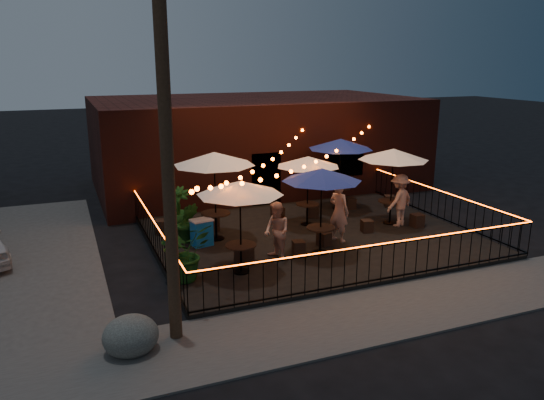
{
  "coord_description": "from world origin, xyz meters",
  "views": [
    {
      "loc": [
        -7.28,
        -12.61,
        5.66
      ],
      "look_at": [
        -1.28,
        2.25,
        1.4
      ],
      "focal_mm": 35.0,
      "sensor_mm": 36.0,
      "label": 1
    }
  ],
  "objects_px": {
    "cafe_table_4": "(393,155)",
    "cooler": "(202,232)",
    "cafe_table_0": "(240,189)",
    "cafe_table_5": "(341,145)",
    "cafe_table_2": "(322,176)",
    "cafe_table_3": "(308,162)",
    "boulder": "(131,336)",
    "cafe_table_1": "(214,160)",
    "utility_pole": "(167,149)"
  },
  "relations": [
    {
      "from": "utility_pole",
      "to": "cafe_table_2",
      "type": "bearing_deg",
      "value": 31.92
    },
    {
      "from": "utility_pole",
      "to": "cafe_table_4",
      "type": "xyz_separation_m",
      "value": [
        8.49,
        4.76,
        -1.46
      ]
    },
    {
      "from": "cafe_table_4",
      "to": "cooler",
      "type": "bearing_deg",
      "value": 178.1
    },
    {
      "from": "cafe_table_0",
      "to": "cooler",
      "type": "height_order",
      "value": "cafe_table_0"
    },
    {
      "from": "utility_pole",
      "to": "cooler",
      "type": "height_order",
      "value": "utility_pole"
    },
    {
      "from": "cafe_table_4",
      "to": "cafe_table_3",
      "type": "bearing_deg",
      "value": 160.76
    },
    {
      "from": "cafe_table_3",
      "to": "boulder",
      "type": "height_order",
      "value": "cafe_table_3"
    },
    {
      "from": "cafe_table_2",
      "to": "cafe_table_3",
      "type": "height_order",
      "value": "cafe_table_2"
    },
    {
      "from": "cafe_table_1",
      "to": "boulder",
      "type": "distance_m",
      "value": 7.0
    },
    {
      "from": "cafe_table_1",
      "to": "cafe_table_2",
      "type": "relative_size",
      "value": 1.08
    },
    {
      "from": "cafe_table_5",
      "to": "boulder",
      "type": "xyz_separation_m",
      "value": [
        -8.73,
        -7.39,
        -2.2
      ]
    },
    {
      "from": "cafe_table_0",
      "to": "cafe_table_3",
      "type": "distance_m",
      "value": 4.7
    },
    {
      "from": "cafe_table_0",
      "to": "cafe_table_5",
      "type": "distance_m",
      "value": 7.15
    },
    {
      "from": "boulder",
      "to": "cafe_table_1",
      "type": "bearing_deg",
      "value": 59.17
    },
    {
      "from": "cafe_table_3",
      "to": "boulder",
      "type": "xyz_separation_m",
      "value": [
        -6.72,
        -5.98,
        -1.93
      ]
    },
    {
      "from": "utility_pole",
      "to": "cafe_table_1",
      "type": "xyz_separation_m",
      "value": [
        2.44,
        5.41,
        -1.3
      ]
    },
    {
      "from": "cafe_table_2",
      "to": "cafe_table_3",
      "type": "bearing_deg",
      "value": 72.24
    },
    {
      "from": "cafe_table_2",
      "to": "cooler",
      "type": "height_order",
      "value": "cafe_table_2"
    },
    {
      "from": "cafe_table_2",
      "to": "cafe_table_0",
      "type": "bearing_deg",
      "value": -168.65
    },
    {
      "from": "cafe_table_0",
      "to": "utility_pole",
      "type": "bearing_deg",
      "value": -132.13
    },
    {
      "from": "cafe_table_0",
      "to": "cafe_table_1",
      "type": "bearing_deg",
      "value": 87.19
    },
    {
      "from": "cafe_table_0",
      "to": "cafe_table_1",
      "type": "xyz_separation_m",
      "value": [
        0.14,
        2.87,
        0.26
      ]
    },
    {
      "from": "utility_pole",
      "to": "cafe_table_0",
      "type": "bearing_deg",
      "value": 47.87
    },
    {
      "from": "cafe_table_1",
      "to": "cafe_table_5",
      "type": "relative_size",
      "value": 1.19
    },
    {
      "from": "cafe_table_5",
      "to": "cooler",
      "type": "relative_size",
      "value": 3.19
    },
    {
      "from": "cafe_table_0",
      "to": "cafe_table_4",
      "type": "relative_size",
      "value": 0.97
    },
    {
      "from": "cafe_table_0",
      "to": "cafe_table_5",
      "type": "bearing_deg",
      "value": 39.9
    },
    {
      "from": "cafe_table_2",
      "to": "utility_pole",
      "type": "bearing_deg",
      "value": -148.08
    },
    {
      "from": "cafe_table_3",
      "to": "cafe_table_5",
      "type": "xyz_separation_m",
      "value": [
        2.01,
        1.41,
        0.27
      ]
    },
    {
      "from": "utility_pole",
      "to": "cooler",
      "type": "bearing_deg",
      "value": 69.45
    },
    {
      "from": "cafe_table_1",
      "to": "cafe_table_4",
      "type": "bearing_deg",
      "value": -6.08
    },
    {
      "from": "cafe_table_5",
      "to": "cooler",
      "type": "bearing_deg",
      "value": -160.08
    },
    {
      "from": "cafe_table_4",
      "to": "cafe_table_1",
      "type": "bearing_deg",
      "value": 173.92
    },
    {
      "from": "cooler",
      "to": "cafe_table_3",
      "type": "bearing_deg",
      "value": -0.26
    },
    {
      "from": "cafe_table_4",
      "to": "cafe_table_5",
      "type": "relative_size",
      "value": 1.13
    },
    {
      "from": "cafe_table_0",
      "to": "cafe_table_1",
      "type": "height_order",
      "value": "cafe_table_1"
    },
    {
      "from": "cafe_table_0",
      "to": "cafe_table_2",
      "type": "height_order",
      "value": "cafe_table_2"
    },
    {
      "from": "cooler",
      "to": "boulder",
      "type": "height_order",
      "value": "cooler"
    },
    {
      "from": "cooler",
      "to": "cafe_table_0",
      "type": "bearing_deg",
      "value": -90.85
    },
    {
      "from": "cafe_table_0",
      "to": "cafe_table_3",
      "type": "height_order",
      "value": "cafe_table_0"
    },
    {
      "from": "cafe_table_3",
      "to": "cafe_table_4",
      "type": "bearing_deg",
      "value": -19.24
    },
    {
      "from": "utility_pole",
      "to": "boulder",
      "type": "distance_m",
      "value": 3.74
    },
    {
      "from": "cafe_table_1",
      "to": "cooler",
      "type": "distance_m",
      "value": 2.24
    },
    {
      "from": "cafe_table_1",
      "to": "boulder",
      "type": "xyz_separation_m",
      "value": [
        -3.39,
        -5.68,
        -2.31
      ]
    },
    {
      "from": "cafe_table_2",
      "to": "cafe_table_5",
      "type": "height_order",
      "value": "cafe_table_5"
    },
    {
      "from": "cafe_table_3",
      "to": "cooler",
      "type": "relative_size",
      "value": 2.84
    },
    {
      "from": "utility_pole",
      "to": "cafe_table_3",
      "type": "height_order",
      "value": "utility_pole"
    },
    {
      "from": "utility_pole",
      "to": "cafe_table_5",
      "type": "bearing_deg",
      "value": 42.48
    },
    {
      "from": "utility_pole",
      "to": "cooler",
      "type": "relative_size",
      "value": 9.56
    },
    {
      "from": "cafe_table_3",
      "to": "cafe_table_0",
      "type": "bearing_deg",
      "value": -137.6
    }
  ]
}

